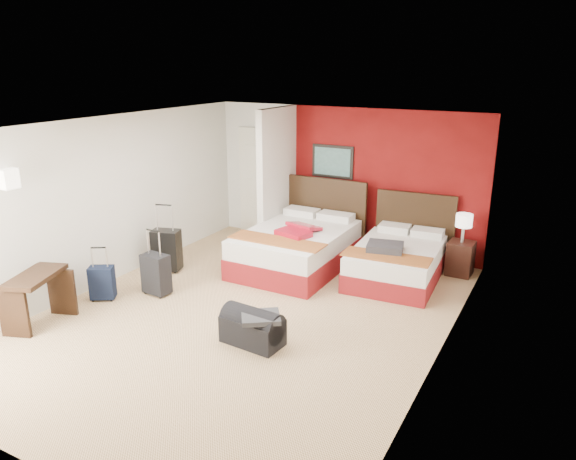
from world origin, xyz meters
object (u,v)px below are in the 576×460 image
Objects in this scene: red_suitcase_open at (299,230)px; duffel_bag at (252,329)px; suitcase_navy at (102,284)px; desk at (39,300)px; table_lamp at (463,228)px; bed_right at (396,263)px; nightstand at (460,258)px; bed_left at (296,249)px; suitcase_charcoal at (156,276)px; suitcase_black at (167,251)px.

red_suitcase_open reaches higher than duffel_bag.
desk is at bearing -127.38° from suitcase_navy.
desk is at bearing -135.37° from table_lamp.
bed_right is 3.32× the size of nightstand.
bed_left is 2.30m from suitcase_charcoal.
suitcase_black is 0.78× the size of desk.
desk reaches higher than suitcase_charcoal.
suitcase_black is 1.13× the size of suitcase_charcoal.
table_lamp is at bearing 67.83° from duffel_bag.
suitcase_navy is at bearing -126.88° from bed_left.
red_suitcase_open is 1.09× the size of suitcase_black.
nightstand is at bearing 67.83° from duffel_bag.
duffel_bag is (0.60, -2.37, -0.50)m from red_suitcase_open.
red_suitcase_open is 1.53× the size of suitcase_navy.
table_lamp is 5.47m from suitcase_navy.
bed_right is 1.18m from table_lamp.
duffel_bag is (-1.73, -3.43, -0.58)m from table_lamp.
suitcase_charcoal is (-3.72, -2.87, -0.48)m from table_lamp.
bed_left is 2.65m from table_lamp.
suitcase_navy is 0.95m from desk.
suitcase_charcoal is 0.69× the size of desk.
suitcase_black is at bearing -152.17° from nightstand.
suitcase_black is (-4.19, -2.08, 0.06)m from nightstand.
bed_right is at bearing 10.40° from bed_left.
suitcase_black is at bearing -147.39° from bed_left.
table_lamp is at bearing 35.65° from bed_right.
desk reaches higher than suitcase_navy.
suitcase_charcoal is (-1.39, -1.81, -0.39)m from red_suitcase_open.
desk reaches higher than bed_right.
duffel_bag is at bearing -61.75° from red_suitcase_open.
duffel_bag is 2.79m from desk.
table_lamp reaches higher than bed_left.
suitcase_charcoal is 1.59m from desk.
bed_right is 3.10× the size of suitcase_charcoal.
nightstand reaches higher than suitcase_navy.
nightstand is at bearing 38.60° from red_suitcase_open.
suitcase_navy is (-4.26, -3.38, -0.53)m from table_lamp.
red_suitcase_open is at bearing 19.58° from suitcase_navy.
bed_right is 5.09m from desk.
suitcase_navy is (-4.26, -3.38, -0.04)m from nightstand.
desk is (-0.18, -2.24, 0.02)m from suitcase_black.
suitcase_charcoal is 0.75m from suitcase_navy.
bed_right is 1.07m from nightstand.
nightstand is at bearing 8.63° from suitcase_black.
duffel_bag is (0.70, -2.47, -0.13)m from bed_left.
table_lamp is 4.72m from suitcase_charcoal.
bed_left is 1.19× the size of bed_right.
red_suitcase_open reaches higher than suitcase_black.
bed_left is 3.94× the size of nightstand.
nightstand is at bearing 7.82° from suitcase_navy.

